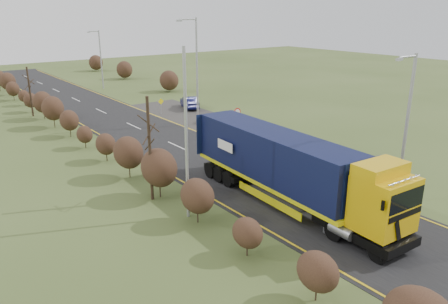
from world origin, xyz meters
TOP-DOWN VIEW (x-y plane):
  - ground at (0.00, 0.00)m, footprint 160.00×160.00m
  - road at (0.00, 10.00)m, footprint 8.00×120.00m
  - layby at (6.50, 20.00)m, footprint 6.00×18.00m
  - lane_markings at (0.00, 9.69)m, footprint 7.52×116.00m
  - hedgerow at (-6.00, 7.89)m, footprint 2.24×102.04m
  - lorry at (-0.80, -1.18)m, footprint 3.13×14.81m
  - car_red_hatchback at (6.69, 15.82)m, footprint 2.37×3.86m
  - car_blue_sedan at (8.50, 23.51)m, footprint 2.75×4.27m
  - streetlight_near at (4.50, -4.68)m, footprint 1.78×0.18m
  - streetlight_mid at (5.07, 16.84)m, footprint 2.09×0.20m
  - streetlight_far at (5.71, 41.58)m, footprint 1.69×0.18m
  - left_pole at (-6.02, 0.88)m, footprint 0.16×0.16m
  - speed_sign at (5.60, 11.34)m, footprint 0.70×0.10m
  - warning_board at (4.57, 22.86)m, footprint 0.64×0.11m

SIDE VIEW (x-z plane):
  - ground at x=0.00m, z-range 0.00..0.00m
  - road at x=0.00m, z-range 0.00..0.02m
  - layby at x=6.50m, z-range 0.00..0.02m
  - lane_markings at x=0.00m, z-range 0.03..0.03m
  - car_red_hatchback at x=6.69m, z-range 0.00..1.23m
  - car_blue_sedan at x=8.50m, z-range 0.00..1.33m
  - warning_board at x=4.57m, z-range 0.16..1.84m
  - hedgerow at x=-6.00m, z-range -1.41..4.64m
  - speed_sign at x=5.60m, z-range 0.53..3.06m
  - lorry at x=-0.80m, z-range 0.28..4.37m
  - streetlight_far at x=5.71m, z-range 0.37..8.25m
  - left_pole at x=-6.02m, z-range 0.00..8.86m
  - streetlight_near at x=4.50m, z-range 0.41..8.76m
  - streetlight_mid at x=5.07m, z-range 0.53..10.38m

